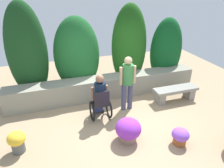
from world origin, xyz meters
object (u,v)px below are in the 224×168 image
object	(u,v)px
person_standing_companion	(128,80)
flower_pot_purple_near	(128,130)
flower_pot_small_foreground	(180,136)
flower_pot_terracotta_by_wall	(17,141)
stone_bench	(175,92)
person_in_wheelchair	(100,98)

from	to	relation	value
person_standing_companion	flower_pot_purple_near	distance (m)	1.52
flower_pot_purple_near	flower_pot_small_foreground	world-z (taller)	flower_pot_purple_near
flower_pot_terracotta_by_wall	flower_pot_small_foreground	size ratio (longest dim) A/B	1.29
stone_bench	flower_pot_purple_near	distance (m)	2.48
person_standing_companion	person_in_wheelchair	bearing A→B (deg)	-156.94
person_in_wheelchair	stone_bench	bearing A→B (deg)	11.08
flower_pot_terracotta_by_wall	person_standing_companion	bearing A→B (deg)	16.97
person_standing_companion	flower_pot_small_foreground	xyz separation A→B (m)	(0.63, -1.79, -0.72)
flower_pot_purple_near	flower_pot_small_foreground	size ratio (longest dim) A/B	1.50
flower_pot_small_foreground	person_standing_companion	bearing A→B (deg)	109.47
person_in_wheelchair	flower_pot_terracotta_by_wall	xyz separation A→B (m)	(-2.08, -0.70, -0.32)
flower_pot_purple_near	flower_pot_terracotta_by_wall	bearing A→B (deg)	171.00
stone_bench	person_standing_companion	xyz separation A→B (m)	(-1.65, 0.01, 0.65)
stone_bench	person_standing_companion	bearing A→B (deg)	-172.05
stone_bench	person_in_wheelchair	world-z (taller)	person_in_wheelchair
person_standing_companion	flower_pot_terracotta_by_wall	xyz separation A→B (m)	(-2.95, -0.90, -0.64)
person_in_wheelchair	flower_pot_purple_near	size ratio (longest dim) A/B	2.16
flower_pot_purple_near	person_in_wheelchair	bearing A→B (deg)	109.98
stone_bench	flower_pot_terracotta_by_wall	world-z (taller)	flower_pot_terracotta_by_wall
flower_pot_purple_near	stone_bench	bearing A→B (deg)	31.02
stone_bench	person_in_wheelchair	distance (m)	2.55
flower_pot_purple_near	flower_pot_terracotta_by_wall	world-z (taller)	flower_pot_purple_near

